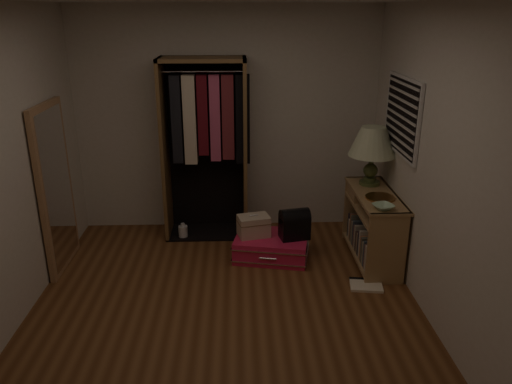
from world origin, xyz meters
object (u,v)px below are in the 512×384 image
at_px(table_lamp, 373,143).
at_px(train_case, 254,226).
at_px(floor_mirror, 56,188).
at_px(black_bag, 295,223).
at_px(pink_suitcase, 271,247).
at_px(white_jug, 183,232).
at_px(console_bookshelf, 372,223).
at_px(open_wardrobe, 207,134).

bearing_deg(table_lamp, train_case, -172.68).
xyz_separation_m(floor_mirror, black_bag, (2.41, 0.05, -0.44)).
xyz_separation_m(pink_suitcase, white_jug, (-1.00, 0.51, -0.04)).
height_order(console_bookshelf, floor_mirror, floor_mirror).
bearing_deg(floor_mirror, white_jug, 27.14).
relative_size(floor_mirror, train_case, 4.52).
bearing_deg(black_bag, pink_suitcase, 158.93).
bearing_deg(train_case, pink_suitcase, -24.14).
bearing_deg(black_bag, console_bookshelf, -11.72).
height_order(black_bag, table_lamp, table_lamp).
bearing_deg(open_wardrobe, train_case, -51.82).
distance_m(console_bookshelf, white_jug, 2.16).
distance_m(pink_suitcase, table_lamp, 1.54).
height_order(console_bookshelf, black_bag, console_bookshelf).
height_order(console_bookshelf, table_lamp, table_lamp).
bearing_deg(black_bag, train_case, 158.43).
relative_size(open_wardrobe, black_bag, 6.09).
bearing_deg(pink_suitcase, open_wardrobe, 146.87).
bearing_deg(console_bookshelf, table_lamp, 89.02).
distance_m(train_case, white_jug, 0.98).
xyz_separation_m(black_bag, white_jug, (-1.24, 0.55, -0.33)).
xyz_separation_m(open_wardrobe, train_case, (0.51, -0.65, -0.86)).
bearing_deg(floor_mirror, train_case, 3.56).
bearing_deg(black_bag, table_lamp, 4.53).
height_order(open_wardrobe, white_jug, open_wardrobe).
bearing_deg(open_wardrobe, floor_mirror, -152.48).
height_order(open_wardrobe, black_bag, open_wardrobe).
bearing_deg(table_lamp, black_bag, -163.98).
xyz_separation_m(pink_suitcase, train_case, (-0.19, 0.04, 0.23)).
height_order(console_bookshelf, train_case, console_bookshelf).
relative_size(open_wardrobe, white_jug, 11.04).
height_order(floor_mirror, black_bag, floor_mirror).
distance_m(open_wardrobe, pink_suitcase, 1.46).
relative_size(floor_mirror, pink_suitcase, 1.93).
relative_size(console_bookshelf, white_jug, 6.03).
distance_m(console_bookshelf, floor_mirror, 3.27).
bearing_deg(console_bookshelf, train_case, 176.37).
relative_size(floor_mirror, black_bag, 5.05).
height_order(train_case, table_lamp, table_lamp).
distance_m(open_wardrobe, floor_mirror, 1.70).
bearing_deg(white_jug, open_wardrobe, 28.94).
distance_m(console_bookshelf, table_lamp, 0.85).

